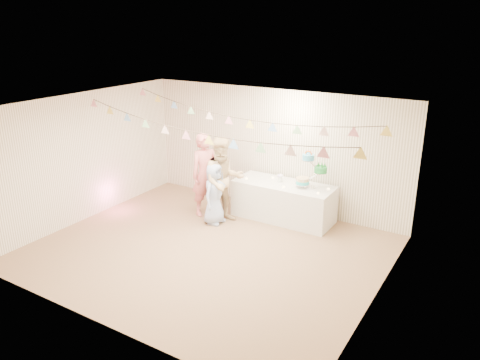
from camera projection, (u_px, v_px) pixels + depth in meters
The scene contains 24 objects.
floor at pixel (207, 251), 8.43m from camera, with size 6.00×6.00×0.00m, color brown.
ceiling at pixel (204, 107), 7.57m from camera, with size 6.00×6.00×0.00m, color white.
back_wall at pixel (273, 150), 10.02m from camera, with size 6.00×6.00×0.00m, color white.
front_wall at pixel (93, 239), 5.98m from camera, with size 6.00×6.00×0.00m, color white.
left_wall at pixel (85, 157), 9.47m from camera, with size 5.00×5.00×0.00m, color white.
right_wall at pixel (381, 220), 6.52m from camera, with size 5.00×5.00×0.00m, color white.
table at pixel (283, 201), 9.65m from camera, with size 2.06×0.83×0.77m, color silver.
cake_stand at pixel (311, 172), 9.19m from camera, with size 0.63×0.37×0.71m, color silver, non-canonical shape.
cake_bottom at pixel (302, 184), 9.30m from camera, with size 0.31×0.31×0.15m, color #2BCBC9, non-canonical shape.
cake_middle at pixel (321, 172), 9.17m from camera, with size 0.27×0.27×0.22m, color #1E8A37, non-canonical shape.
cake_top_tier at pixel (308, 159), 9.10m from camera, with size 0.25×0.25×0.19m, color #42A9D1, non-canonical shape.
platter at pixel (255, 180), 9.81m from camera, with size 0.34×0.34×0.02m, color white.
posy at pixel (280, 179), 9.61m from camera, with size 0.15×0.15×0.17m, color white, non-canonical shape.
person_adult_a at pixel (206, 175), 9.74m from camera, with size 0.64×0.42×1.76m, color #D36E6F.
person_adult_b at pixel (223, 180), 9.37m from camera, with size 0.86×0.67×1.77m, color tan.
person_child at pixel (215, 194), 9.38m from camera, with size 0.62×0.40×1.27m, color #A0B4E3.
bunting_back at pixel (239, 112), 8.54m from camera, with size 5.60×1.10×0.40m, color pink, non-canonical shape.
bunting_front at pixel (197, 127), 7.50m from camera, with size 5.60×0.90×0.36m, color #72A5E5, non-canonical shape.
tealight_0 at pixel (247, 178), 9.79m from camera, with size 0.04×0.04×0.03m, color #FFD88C.
tealight_1 at pixel (273, 178), 9.84m from camera, with size 0.04×0.04×0.03m, color #FFD88C.
tealight_2 at pixel (284, 187), 9.30m from camera, with size 0.04×0.04×0.03m, color #FFD88C.
tealight_3 at pixel (304, 183), 9.53m from camera, with size 0.04×0.04×0.03m, color #FFD88C.
tealight_4 at pixel (318, 193), 8.97m from camera, with size 0.04×0.04×0.03m, color #FFD88C.
tealight_5 at pixel (328, 189), 9.20m from camera, with size 0.04×0.04×0.03m, color #FFD88C.
Camera 1 is at (4.42, -6.13, 3.98)m, focal length 35.00 mm.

